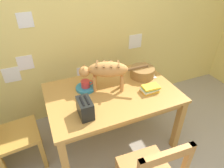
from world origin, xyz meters
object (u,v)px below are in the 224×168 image
(saucer_bowl, at_px, (86,88))
(coffee_mug, at_px, (86,84))
(toaster, at_px, (85,108))
(wooden_chair_near, at_px, (12,135))
(dining_table, at_px, (112,98))
(wicker_basket, at_px, (142,72))
(book_stack, at_px, (150,89))
(magazine, at_px, (143,75))
(cat, at_px, (106,70))

(saucer_bowl, relative_size, coffee_mug, 1.62)
(coffee_mug, xyz_separation_m, toaster, (-0.12, -0.41, 0.02))
(coffee_mug, distance_m, wooden_chair_near, 0.91)
(coffee_mug, bearing_deg, dining_table, -33.43)
(wicker_basket, distance_m, toaster, 0.91)
(book_stack, relative_size, wicker_basket, 0.69)
(magazine, xyz_separation_m, book_stack, (-0.11, -0.33, 0.03))
(wooden_chair_near, bearing_deg, saucer_bowl, 91.46)
(dining_table, relative_size, toaster, 6.96)
(dining_table, relative_size, wicker_basket, 4.89)
(wooden_chair_near, bearing_deg, book_stack, 76.41)
(coffee_mug, height_order, toaster, toaster)
(wooden_chair_near, bearing_deg, cat, 85.51)
(dining_table, distance_m, cat, 0.33)
(cat, distance_m, coffee_mug, 0.28)
(dining_table, height_order, saucer_bowl, saucer_bowl)
(dining_table, xyz_separation_m, saucer_bowl, (-0.25, 0.16, 0.10))
(dining_table, bearing_deg, magazine, 19.29)
(cat, relative_size, wooden_chair_near, 0.73)
(saucer_bowl, relative_size, wicker_basket, 0.77)
(dining_table, bearing_deg, wicker_basket, 17.84)
(cat, height_order, magazine, cat)
(coffee_mug, bearing_deg, wicker_basket, -1.10)
(magazine, xyz_separation_m, wooden_chair_near, (-1.57, -0.10, -0.28))
(saucer_bowl, xyz_separation_m, toaster, (-0.12, -0.41, 0.07))
(dining_table, xyz_separation_m, coffee_mug, (-0.24, 0.16, 0.15))
(saucer_bowl, relative_size, toaster, 1.09)
(wooden_chair_near, bearing_deg, dining_table, 81.50)
(dining_table, height_order, cat, cat)
(cat, bearing_deg, wicker_basket, -59.39)
(dining_table, distance_m, coffee_mug, 0.33)
(coffee_mug, distance_m, wicker_basket, 0.70)
(saucer_bowl, height_order, toaster, toaster)
(saucer_bowl, distance_m, book_stack, 0.70)
(magazine, height_order, wooden_chair_near, wooden_chair_near)
(book_stack, bearing_deg, dining_table, 157.71)
(cat, xyz_separation_m, wicker_basket, (0.50, 0.07, -0.17))
(dining_table, height_order, book_stack, book_stack)
(wicker_basket, bearing_deg, coffee_mug, 178.90)
(toaster, bearing_deg, coffee_mug, 72.99)
(saucer_bowl, relative_size, book_stack, 1.11)
(cat, xyz_separation_m, book_stack, (0.42, -0.23, -0.20))
(dining_table, xyz_separation_m, cat, (-0.04, 0.08, 0.32))
(cat, bearing_deg, dining_table, -130.38)
(coffee_mug, xyz_separation_m, wicker_basket, (0.70, -0.01, -0.01))
(saucer_bowl, bearing_deg, dining_table, -33.11)
(wicker_basket, xyz_separation_m, wooden_chair_near, (-1.54, -0.08, -0.34))
(cat, height_order, wooden_chair_near, cat)
(cat, relative_size, magazine, 2.56)
(cat, distance_m, book_stack, 0.52)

